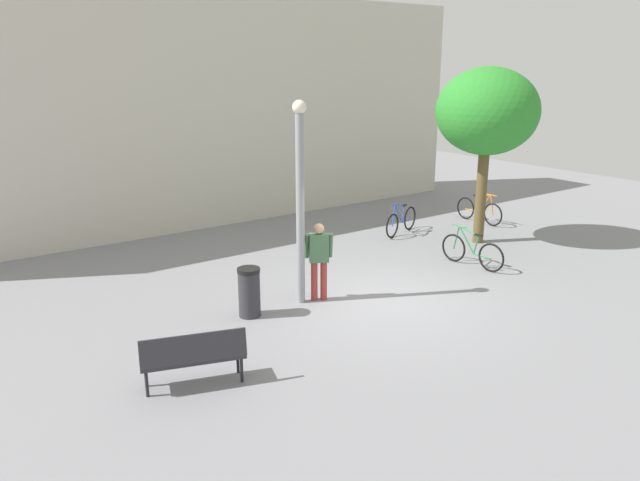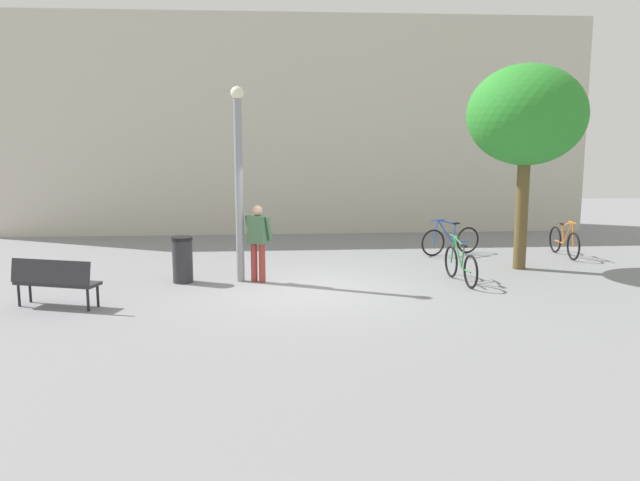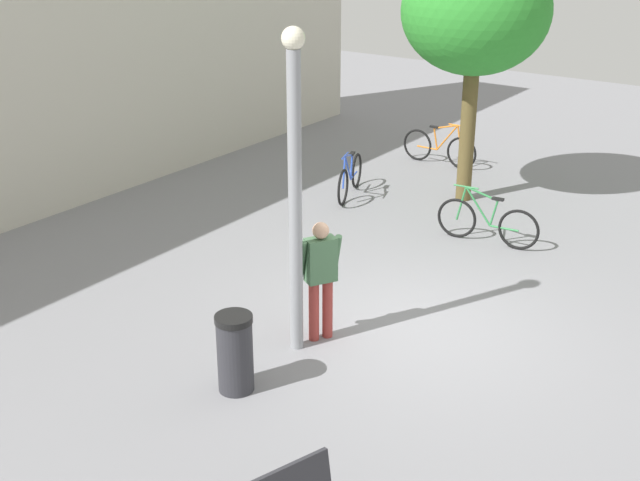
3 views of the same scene
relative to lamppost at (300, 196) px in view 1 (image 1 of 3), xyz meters
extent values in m
plane|color=gray|center=(1.40, -1.00, -2.28)|extent=(36.00, 36.00, 0.00)
cube|color=beige|center=(1.40, 7.67, 1.13)|extent=(19.02, 2.00, 6.83)
cylinder|color=gray|center=(0.00, 0.00, -0.33)|extent=(0.17, 0.17, 3.90)
sphere|color=#F2EACC|center=(0.00, 0.00, 1.74)|extent=(0.28, 0.28, 0.28)
cylinder|color=#9E3833|center=(0.30, -0.07, -1.86)|extent=(0.14, 0.14, 0.85)
cylinder|color=#9E3833|center=(0.47, -0.17, -1.86)|extent=(0.14, 0.14, 0.85)
cube|color=#47704C|center=(0.38, -0.12, -1.13)|extent=(0.46, 0.39, 0.60)
sphere|color=tan|center=(0.38, -0.12, -0.72)|extent=(0.22, 0.22, 0.22)
cylinder|color=#47704C|center=(0.19, 0.05, -1.10)|extent=(0.19, 0.24, 0.55)
cylinder|color=#47704C|center=(0.62, -0.20, -1.10)|extent=(0.19, 0.24, 0.55)
cube|color=#2D2D33|center=(-3.30, -1.88, -1.83)|extent=(1.66, 0.91, 0.06)
cube|color=#2D2D33|center=(-3.36, -2.06, -1.58)|extent=(1.56, 0.61, 0.44)
cylinder|color=black|center=(-3.93, -1.51, -2.07)|extent=(0.05, 0.05, 0.42)
cylinder|color=black|center=(-2.56, -1.95, -2.07)|extent=(0.05, 0.05, 0.42)
cylinder|color=black|center=(-4.03, -1.81, -2.07)|extent=(0.05, 0.05, 0.42)
cylinder|color=black|center=(-2.66, -2.26, -2.07)|extent=(0.05, 0.05, 0.42)
cylinder|color=brown|center=(6.56, 0.82, -0.95)|extent=(0.29, 0.29, 2.66)
ellipsoid|color=#2C8B2C|center=(6.56, 0.82, 1.33)|extent=(2.72, 2.72, 2.31)
torus|color=black|center=(8.33, 1.74, -1.93)|extent=(0.06, 0.71, 0.71)
torus|color=black|center=(8.34, 2.84, -1.93)|extent=(0.06, 0.71, 0.71)
cylinder|color=orange|center=(8.33, 2.11, -1.64)|extent=(0.04, 0.50, 0.64)
cylinder|color=orange|center=(8.33, 2.16, -1.41)|extent=(0.04, 0.58, 0.18)
cylinder|color=orange|center=(8.33, 2.39, -1.72)|extent=(0.04, 0.14, 0.48)
cylinder|color=orange|center=(8.34, 2.59, -1.95)|extent=(0.04, 0.50, 0.04)
cylinder|color=orange|center=(8.33, 1.81, -1.64)|extent=(0.04, 0.17, 0.63)
cube|color=black|center=(8.34, 2.44, -1.45)|extent=(0.08, 0.20, 0.04)
cylinder|color=orange|center=(8.33, 1.87, -1.33)|extent=(0.04, 0.44, 0.03)
torus|color=black|center=(4.68, 0.03, -1.93)|extent=(0.12, 0.71, 0.71)
torus|color=black|center=(4.79, -1.07, -1.93)|extent=(0.12, 0.71, 0.71)
cylinder|color=#338447|center=(4.72, -0.33, -1.64)|extent=(0.08, 0.50, 0.64)
cylinder|color=#338447|center=(4.72, -0.38, -1.41)|extent=(0.09, 0.58, 0.18)
cylinder|color=#338447|center=(4.75, -0.62, -1.72)|extent=(0.05, 0.14, 0.48)
cylinder|color=#338447|center=(4.77, -0.82, -1.95)|extent=(0.08, 0.50, 0.04)
cylinder|color=#338447|center=(4.69, -0.04, -1.64)|extent=(0.05, 0.17, 0.63)
cube|color=black|center=(4.75, -0.67, -1.45)|extent=(0.10, 0.21, 0.04)
cylinder|color=#338447|center=(4.70, -0.10, -1.33)|extent=(0.07, 0.44, 0.03)
torus|color=black|center=(4.91, 2.56, -1.93)|extent=(0.69, 0.28, 0.71)
torus|color=black|center=(5.95, 2.92, -1.93)|extent=(0.69, 0.28, 0.71)
cylinder|color=blue|center=(5.26, 2.68, -1.64)|extent=(0.48, 0.20, 0.64)
cylinder|color=blue|center=(5.30, 2.70, -1.41)|extent=(0.56, 0.22, 0.18)
cylinder|color=blue|center=(5.52, 2.77, -1.72)|extent=(0.14, 0.08, 0.48)
cylinder|color=blue|center=(5.71, 2.84, -1.95)|extent=(0.48, 0.20, 0.04)
cylinder|color=blue|center=(4.97, 2.58, -1.64)|extent=(0.17, 0.09, 0.63)
cube|color=black|center=(5.57, 2.79, -1.45)|extent=(0.22, 0.14, 0.04)
cylinder|color=blue|center=(5.03, 2.60, -1.33)|extent=(0.43, 0.17, 0.03)
cylinder|color=#2D2D33|center=(-1.24, -0.02, -1.82)|extent=(0.43, 0.43, 0.92)
cylinder|color=black|center=(-1.24, -0.02, -1.33)|extent=(0.45, 0.45, 0.08)
camera|label=1|loc=(-6.79, -10.04, 2.56)|focal=34.64mm
camera|label=2|loc=(0.61, -14.13, 0.92)|focal=36.95mm
camera|label=3|loc=(-7.67, -5.81, 3.23)|focal=46.63mm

